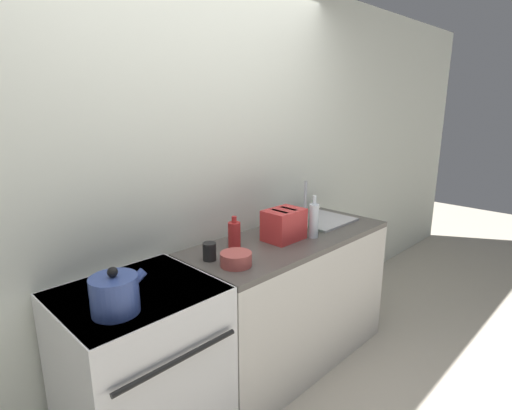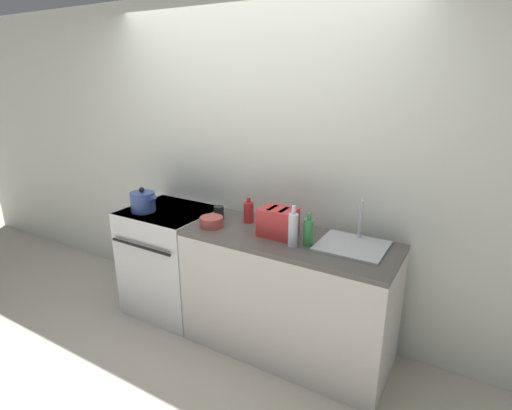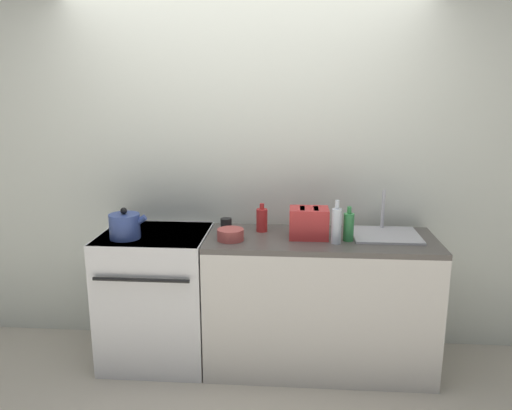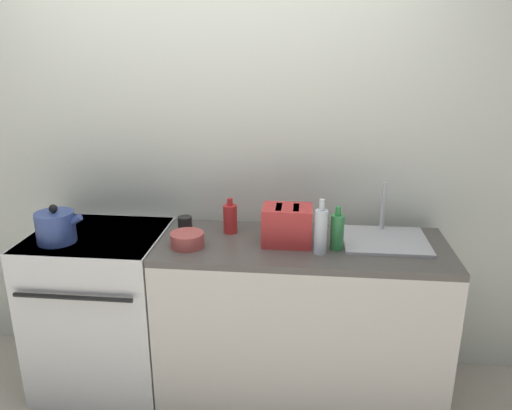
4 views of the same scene
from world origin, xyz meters
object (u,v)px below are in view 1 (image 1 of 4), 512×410
bottle_clear (314,220)px  bottle_green (313,219)px  stove (142,373)px  bottle_red (234,234)px  kettle (115,294)px  cup_black (209,251)px  bowl (236,259)px  toaster (284,225)px

bottle_clear → bottle_green: bottle_clear is taller
stove → bottle_red: size_ratio=4.73×
bottle_clear → kettle: bearing=179.7°
bottle_green → bottle_clear: bearing=-142.8°
bottle_clear → cup_black: 0.75m
cup_black → bowl: cup_black is taller
bottle_green → cup_black: size_ratio=2.23×
stove → kettle: kettle is taller
cup_black → bottle_green: bearing=-8.2°
toaster → bottle_green: bearing=-10.4°
toaster → bottle_clear: (0.17, -0.11, 0.02)m
kettle → bottle_clear: bearing=-0.3°
bowl → cup_black: bearing=106.9°
toaster → bottle_red: (-0.32, 0.12, -0.02)m
kettle → cup_black: bearing=15.1°
bottle_green → bowl: 0.76m
bottle_red → bowl: size_ratio=1.13×
stove → bottle_green: bearing=-3.1°
toaster → bottle_red: bearing=158.4°
kettle → bowl: size_ratio=1.45×
bottle_clear → bottle_green: (0.08, 0.06, -0.02)m
bottle_clear → bowl: bottle_clear is taller
bottle_red → cup_black: size_ratio=1.93×
kettle → bottle_red: kettle is taller
kettle → bottle_red: (0.88, 0.23, -0.00)m
toaster → cup_black: toaster is taller
cup_black → bottle_red: bearing=13.0°
bowl → bottle_red: bearing=49.4°
cup_black → bowl: (0.05, -0.16, -0.01)m
bottle_green → bottle_red: (-0.57, 0.17, -0.01)m
toaster → cup_black: bearing=172.8°
bottle_red → cup_black: bearing=-167.0°
toaster → cup_black: size_ratio=2.51×
bottle_clear → bottle_green: bearing=37.2°
bottle_green → bottle_red: size_ratio=1.15×
cup_black → bowl: bearing=-73.1°
bottle_green → bowl: (-0.76, -0.05, -0.06)m
bottle_red → bottle_green: bearing=-16.8°
kettle → cup_black: size_ratio=2.48×
kettle → bottle_clear: (1.36, -0.01, 0.03)m
kettle → bowl: kettle is taller
stove → toaster: size_ratio=3.65×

